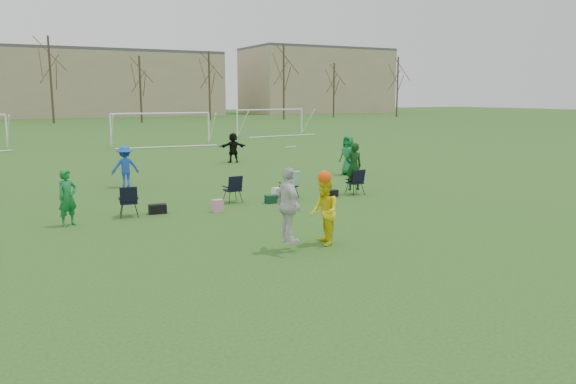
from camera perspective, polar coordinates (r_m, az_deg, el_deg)
ground at (r=12.66m, az=8.12°, el=-7.46°), size 260.00×260.00×0.00m
fielder_green_near at (r=17.34m, az=-21.50°, el=-0.53°), size 0.72×0.64×1.66m
fielder_blue at (r=23.91m, az=-16.21°, el=2.49°), size 1.10×0.64×1.70m
fielder_green_far at (r=26.73m, az=6.14°, el=3.75°), size 0.83×1.05×1.88m
fielder_black at (r=31.68m, az=-5.60°, el=4.51°), size 1.59×0.66×1.67m
center_contest at (r=13.78m, az=1.94°, el=-1.64°), size 1.72×1.13×2.57m
sideline_setup at (r=20.14m, az=-0.62°, el=0.82°), size 9.21×1.98×1.96m
goal_mid at (r=43.28m, az=-12.76°, el=7.17°), size 7.40×0.63×2.46m
goal_right at (r=53.11m, az=-1.76°, el=7.85°), size 7.35×1.14×2.46m
tree_line at (r=79.98m, az=-22.65°, el=10.04°), size 110.28×3.28×11.40m
building_row at (r=106.71m, az=-20.45°, el=10.42°), size 126.00×16.00×13.00m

